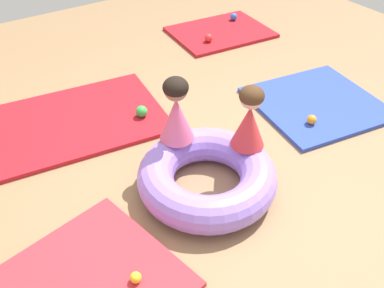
% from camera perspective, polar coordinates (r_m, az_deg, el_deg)
% --- Properties ---
extents(ground_plane, '(8.00, 8.00, 0.00)m').
position_cam_1_polar(ground_plane, '(3.40, 2.18, -4.14)').
color(ground_plane, '#93704C').
extents(gym_mat_far_left, '(1.75, 1.32, 0.04)m').
position_cam_1_polar(gym_mat_far_left, '(4.08, -15.58, 2.96)').
color(gym_mat_far_left, '#B21923').
rests_on(gym_mat_far_left, ground).
extents(gym_mat_center_rear, '(1.29, 1.02, 0.04)m').
position_cam_1_polar(gym_mat_center_rear, '(5.66, 3.82, 14.74)').
color(gym_mat_center_rear, '#B21923').
rests_on(gym_mat_center_rear, ground).
extents(gym_mat_near_left, '(1.31, 1.27, 0.04)m').
position_cam_1_polar(gym_mat_near_left, '(4.35, 16.37, 5.26)').
color(gym_mat_near_left, '#2D47B7').
rests_on(gym_mat_near_left, ground).
extents(inflatable_cushion, '(1.04, 1.04, 0.27)m').
position_cam_1_polar(inflatable_cushion, '(3.18, 2.01, -4.37)').
color(inflatable_cushion, '#9975EA').
rests_on(inflatable_cushion, ground).
extents(child_in_red, '(0.36, 0.36, 0.51)m').
position_cam_1_polar(child_in_red, '(3.14, 7.73, 3.53)').
color(child_in_red, red).
rests_on(child_in_red, inflatable_cushion).
extents(child_in_pink, '(0.37, 0.37, 0.53)m').
position_cam_1_polar(child_in_pink, '(3.17, -2.12, 4.58)').
color(child_in_pink, '#E5608E').
rests_on(child_in_pink, inflatable_cushion).
extents(play_ball_red, '(0.10, 0.10, 0.10)m').
position_cam_1_polar(play_ball_red, '(5.33, 2.24, 14.03)').
color(play_ball_red, red).
rests_on(play_ball_red, gym_mat_center_rear).
extents(play_ball_blue, '(0.09, 0.09, 0.09)m').
position_cam_1_polar(play_ball_blue, '(5.97, 5.60, 16.62)').
color(play_ball_blue, blue).
rests_on(play_ball_blue, gym_mat_center_rear).
extents(play_ball_green, '(0.11, 0.11, 0.11)m').
position_cam_1_polar(play_ball_green, '(3.96, -6.78, 4.35)').
color(play_ball_green, green).
rests_on(play_ball_green, gym_mat_far_left).
extents(play_ball_yellow, '(0.07, 0.07, 0.07)m').
position_cam_1_polar(play_ball_yellow, '(2.71, -7.56, -17.32)').
color(play_ball_yellow, yellow).
rests_on(play_ball_yellow, gym_mat_far_right).
extents(play_ball_orange, '(0.09, 0.09, 0.09)m').
position_cam_1_polar(play_ball_orange, '(3.99, 15.70, 3.19)').
color(play_ball_orange, orange).
rests_on(play_ball_orange, gym_mat_near_left).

